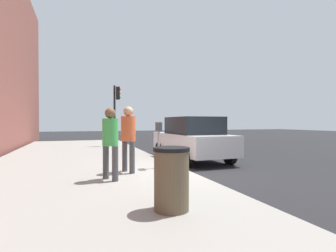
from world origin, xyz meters
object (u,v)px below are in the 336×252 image
Objects in this scene: parking_meter at (159,135)px; pedestrian_bystander at (110,137)px; pedestrian_at_meter at (128,133)px; trash_bin at (171,179)px; traffic_signal at (116,105)px; parked_sedan_near at (192,139)px.

pedestrian_bystander is (-1.21, 1.61, 0.02)m from parking_meter.
pedestrian_at_meter is 1.83× the size of trash_bin.
traffic_signal is at bearing 52.66° from pedestrian_bystander.
pedestrian_at_meter reaches higher than parked_sedan_near.
pedestrian_bystander is 9.54m from traffic_signal.
traffic_signal reaches higher than pedestrian_at_meter.
parking_meter is 1.08m from pedestrian_at_meter.
trash_bin is at bearing 152.63° from parked_sedan_near.
pedestrian_bystander reaches higher than trash_bin.
trash_bin is at bearing -104.00° from pedestrian_bystander.
pedestrian_at_meter is 0.51× the size of traffic_signal.
parking_meter is at bearing 134.67° from parked_sedan_near.
parked_sedan_near is (2.03, -2.05, -0.27)m from parking_meter.
parking_meter is at bearing 8.40° from pedestrian_bystander.
pedestrian_at_meter reaches higher than pedestrian_bystander.
parked_sedan_near reaches higher than trash_bin.
parking_meter is 2.01m from pedestrian_bystander.
pedestrian_bystander is at bearing 131.46° from parked_sedan_near.
pedestrian_bystander is at bearing 14.46° from trash_bin.
pedestrian_at_meter is 1.05× the size of pedestrian_bystander.
pedestrian_bystander reaches higher than parked_sedan_near.
traffic_signal is at bearing 64.28° from pedestrian_at_meter.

